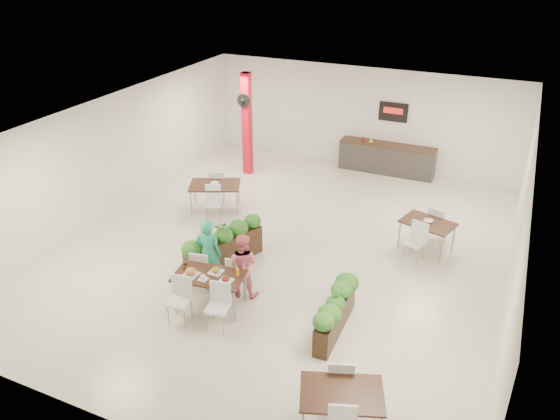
# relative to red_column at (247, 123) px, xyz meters

# --- Properties ---
(ground) EXTENTS (12.00, 12.00, 0.00)m
(ground) POSITION_rel_red_column_xyz_m (3.00, -3.79, -1.64)
(ground) COLOR beige
(ground) RESTS_ON ground
(room_shell) EXTENTS (10.10, 12.10, 3.22)m
(room_shell) POSITION_rel_red_column_xyz_m (3.00, -3.79, 0.36)
(room_shell) COLOR white
(room_shell) RESTS_ON ground
(red_column) EXTENTS (0.40, 0.41, 3.20)m
(red_column) POSITION_rel_red_column_xyz_m (0.00, 0.00, 0.00)
(red_column) COLOR red
(red_column) RESTS_ON ground
(service_counter) EXTENTS (3.00, 0.64, 2.20)m
(service_counter) POSITION_rel_red_column_xyz_m (4.00, 1.86, -1.15)
(service_counter) COLOR #2B2926
(service_counter) RESTS_ON ground
(main_table) EXTENTS (1.51, 1.79, 0.92)m
(main_table) POSITION_rel_red_column_xyz_m (2.52, -6.58, -1.01)
(main_table) COLOR black
(main_table) RESTS_ON ground
(diner_man) EXTENTS (0.63, 0.46, 1.59)m
(diner_man) POSITION_rel_red_column_xyz_m (2.13, -5.92, -0.85)
(diner_man) COLOR #26A884
(diner_man) RESTS_ON ground
(diner_woman) EXTENTS (0.77, 0.64, 1.42)m
(diner_woman) POSITION_rel_red_column_xyz_m (2.93, -5.92, -0.93)
(diner_woman) COLOR #F26B85
(diner_woman) RESTS_ON ground
(planter_left) EXTENTS (1.04, 2.06, 1.14)m
(planter_left) POSITION_rel_red_column_xyz_m (2.03, -5.10, -1.11)
(planter_left) COLOR black
(planter_left) RESTS_ON ground
(planter_right) EXTENTS (0.44, 1.84, 0.96)m
(planter_right) POSITION_rel_red_column_xyz_m (5.09, -6.28, -1.15)
(planter_right) COLOR black
(planter_right) RESTS_ON ground
(side_table_a) EXTENTS (1.61, 1.65, 0.92)m
(side_table_a) POSITION_rel_red_column_xyz_m (0.38, -2.67, -1.00)
(side_table_a) COLOR black
(side_table_a) RESTS_ON ground
(side_table_b) EXTENTS (1.36, 1.67, 0.92)m
(side_table_b) POSITION_rel_red_column_xyz_m (6.09, -2.51, -1.01)
(side_table_b) COLOR black
(side_table_b) RESTS_ON ground
(side_table_c) EXTENTS (1.45, 1.67, 0.92)m
(side_table_c) POSITION_rel_red_column_xyz_m (5.94, -8.47, -1.01)
(side_table_c) COLOR black
(side_table_c) RESTS_ON ground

